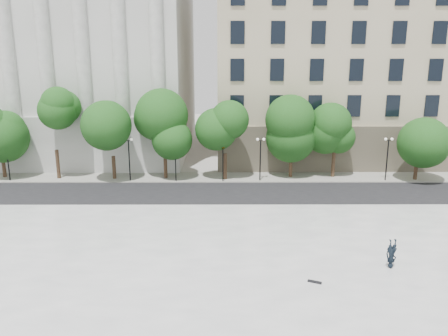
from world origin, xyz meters
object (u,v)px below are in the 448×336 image
at_px(person_lying, 391,264).
at_px(skateboard, 315,282).
at_px(traffic_light_west, 175,145).
at_px(traffic_light_east, 223,145).

height_order(person_lying, skateboard, person_lying).
relative_size(traffic_light_west, traffic_light_east, 0.99).
distance_m(traffic_light_east, person_lying, 21.56).
bearing_deg(traffic_light_east, traffic_light_west, -180.00).
bearing_deg(skateboard, traffic_light_east, 126.77).
distance_m(traffic_light_west, skateboard, 23.12).
bearing_deg(person_lying, traffic_light_west, 118.94).
relative_size(traffic_light_east, person_lying, 2.58).
height_order(traffic_light_west, person_lying, traffic_light_west).
relative_size(traffic_light_west, person_lying, 2.57).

